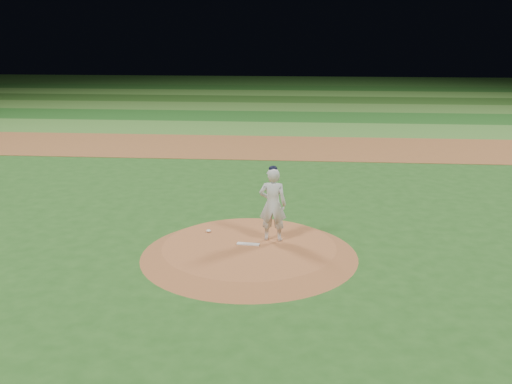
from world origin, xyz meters
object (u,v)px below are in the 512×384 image
at_px(pitchers_mound, 249,250).
at_px(pitching_rubber, 248,244).
at_px(rosin_bag, 209,231).
at_px(pitcher_on_mound, 273,204).

xyz_separation_m(pitchers_mound, pitching_rubber, (-0.03, 0.07, 0.14)).
distance_m(pitchers_mound, rosin_bag, 1.51).
bearing_deg(pitchers_mound, rosin_bag, 142.73).
relative_size(rosin_bag, pitcher_on_mound, 0.06).
xyz_separation_m(pitchers_mound, rosin_bag, (-1.20, 0.91, 0.16)).
bearing_deg(pitching_rubber, rosin_bag, 148.57).
distance_m(rosin_bag, pitcher_on_mound, 2.05).
bearing_deg(rosin_bag, pitcher_on_mound, -14.49).
relative_size(pitching_rubber, rosin_bag, 4.52).
xyz_separation_m(pitching_rubber, rosin_bag, (-1.16, 0.84, 0.02)).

